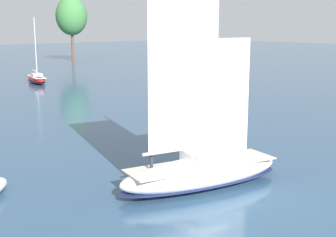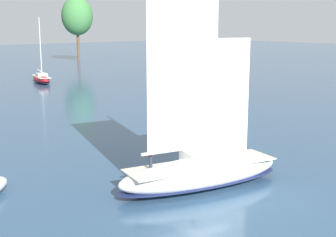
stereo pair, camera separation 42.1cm
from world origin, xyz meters
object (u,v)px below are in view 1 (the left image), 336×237
at_px(sailboat_main, 202,168).
at_px(sailboat_moored_mid_channel, 36,79).
at_px(tree_shore_left, 71,16).
at_px(channel_buoy, 215,134).

xyz_separation_m(sailboat_main, sailboat_moored_mid_channel, (15.77, 52.99, -0.43)).
height_order(tree_shore_left, sailboat_moored_mid_channel, tree_shore_left).
bearing_deg(channel_buoy, sailboat_moored_mid_channel, 80.45).
bearing_deg(sailboat_moored_mid_channel, sailboat_main, -106.57).
xyz_separation_m(sailboat_moored_mid_channel, channel_buoy, (-7.87, -46.78, 0.19)).
height_order(sailboat_main, sailboat_moored_mid_channel, sailboat_main).
relative_size(sailboat_main, channel_buoy, 6.45).
bearing_deg(sailboat_main, sailboat_moored_mid_channel, 73.43).
distance_m(sailboat_moored_mid_channel, channel_buoy, 47.44).
bearing_deg(sailboat_main, channel_buoy, 38.19).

